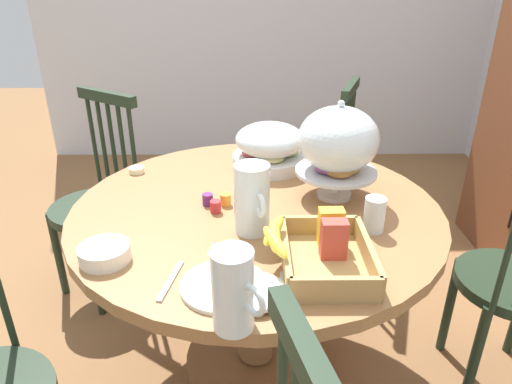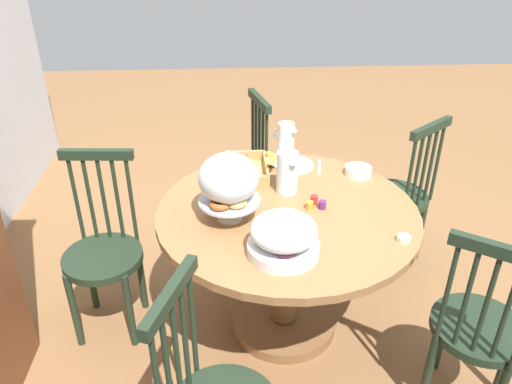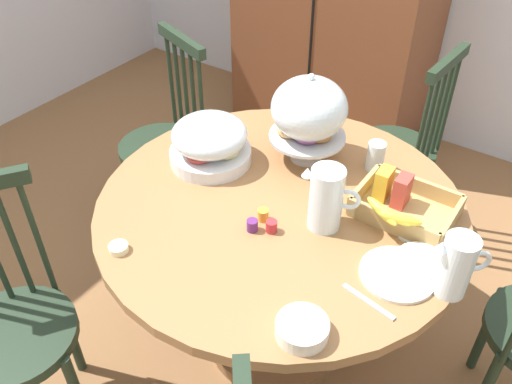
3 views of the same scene
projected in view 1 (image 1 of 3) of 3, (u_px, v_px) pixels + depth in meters
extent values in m
plane|color=brown|center=(272.00, 362.00, 1.90)|extent=(10.00, 10.00, 0.00)
cylinder|color=olive|center=(256.00, 210.00, 1.57)|extent=(1.24, 1.24, 0.04)
cylinder|color=brown|center=(256.00, 289.00, 1.72)|extent=(0.14, 0.14, 0.63)
cylinder|color=brown|center=(256.00, 360.00, 1.87)|extent=(0.56, 0.56, 0.06)
cylinder|color=#1E2D1E|center=(313.00, 179.00, 2.48)|extent=(0.40, 0.40, 0.04)
cylinder|color=#1E2D1E|center=(293.00, 201.00, 2.73)|extent=(0.04, 0.04, 0.45)
cylinder|color=#1E2D1E|center=(279.00, 223.00, 2.50)|extent=(0.04, 0.04, 0.45)
cylinder|color=#1E2D1E|center=(340.00, 208.00, 2.65)|extent=(0.04, 0.04, 0.45)
cylinder|color=#1E2D1E|center=(331.00, 232.00, 2.41)|extent=(0.04, 0.04, 0.45)
cylinder|color=#1E2D1E|center=(351.00, 131.00, 2.44)|extent=(0.02, 0.02, 0.48)
cylinder|color=#1E2D1E|center=(348.00, 135.00, 2.38)|extent=(0.02, 0.02, 0.48)
cylinder|color=#1E2D1E|center=(346.00, 140.00, 2.33)|extent=(0.02, 0.02, 0.48)
cylinder|color=#1E2D1E|center=(344.00, 144.00, 2.27)|extent=(0.02, 0.02, 0.48)
cylinder|color=#1E2D1E|center=(342.00, 149.00, 2.21)|extent=(0.02, 0.02, 0.48)
cube|color=#1E2D1E|center=(351.00, 88.00, 2.21)|extent=(0.35, 0.16, 0.05)
cylinder|color=#1E2D1E|center=(94.00, 209.00, 2.16)|extent=(0.40, 0.40, 0.04)
cylinder|color=#1E2D1E|center=(58.00, 254.00, 2.22)|extent=(0.04, 0.04, 0.45)
cylinder|color=#1E2D1E|center=(96.00, 273.00, 2.08)|extent=(0.04, 0.04, 0.45)
cylinder|color=#1E2D1E|center=(105.00, 230.00, 2.43)|extent=(0.04, 0.04, 0.45)
cylinder|color=#1E2D1E|center=(142.00, 246.00, 2.29)|extent=(0.04, 0.04, 0.45)
cylinder|color=#1E2D1E|center=(94.00, 146.00, 2.24)|extent=(0.02, 0.02, 0.48)
cylinder|color=#1E2D1E|center=(104.00, 148.00, 2.21)|extent=(0.02, 0.02, 0.48)
cylinder|color=#1E2D1E|center=(114.00, 151.00, 2.17)|extent=(0.02, 0.02, 0.48)
cylinder|color=#1E2D1E|center=(124.00, 154.00, 2.14)|extent=(0.02, 0.02, 0.48)
cylinder|color=#1E2D1E|center=(134.00, 157.00, 2.10)|extent=(0.02, 0.02, 0.48)
cube|color=#1E2D1E|center=(106.00, 97.00, 2.06)|extent=(0.23, 0.32, 0.05)
cube|color=#1E2D1E|center=(316.00, 378.00, 0.63)|extent=(0.36, 0.12, 0.05)
cylinder|color=#1E2D1E|center=(449.00, 306.00, 1.88)|extent=(0.04, 0.04, 0.45)
cylinder|color=#1E2D1E|center=(475.00, 358.00, 1.63)|extent=(0.04, 0.04, 0.45)
cylinder|color=#1E2D1E|center=(509.00, 249.00, 1.41)|extent=(0.02, 0.02, 0.48)
cylinder|color=silver|center=(334.00, 194.00, 1.62)|extent=(0.12, 0.12, 0.02)
cylinder|color=silver|center=(335.00, 185.00, 1.61)|extent=(0.03, 0.03, 0.09)
cylinder|color=silver|center=(336.00, 171.00, 1.58)|extent=(0.28, 0.28, 0.01)
torus|color=#B27033|center=(339.00, 170.00, 1.53)|extent=(0.10, 0.10, 0.03)
torus|color=#D19347|center=(347.00, 166.00, 1.56)|extent=(0.10, 0.10, 0.03)
torus|color=#935628|center=(345.00, 157.00, 1.64)|extent=(0.10, 0.10, 0.03)
torus|color=tan|center=(325.00, 159.00, 1.62)|extent=(0.10, 0.10, 0.03)
torus|color=#994C84|center=(329.00, 166.00, 1.56)|extent=(0.10, 0.10, 0.03)
ellipsoid|color=silver|center=(338.00, 139.00, 1.53)|extent=(0.27, 0.27, 0.22)
sphere|color=silver|center=(341.00, 104.00, 1.48)|extent=(0.02, 0.02, 0.02)
cylinder|color=silver|center=(270.00, 161.00, 1.86)|extent=(0.30, 0.30, 0.05)
ellipsoid|color=beige|center=(273.00, 158.00, 1.79)|extent=(0.09, 0.09, 0.03)
ellipsoid|color=#8CBF59|center=(287.00, 152.00, 1.85)|extent=(0.09, 0.09, 0.03)
ellipsoid|color=#6B2D4C|center=(268.00, 146.00, 1.91)|extent=(0.09, 0.09, 0.03)
ellipsoid|color=#CC3D33|center=(253.00, 152.00, 1.85)|extent=(0.09, 0.09, 0.03)
ellipsoid|color=silver|center=(270.00, 139.00, 1.83)|extent=(0.28, 0.28, 0.13)
cylinder|color=silver|center=(233.00, 290.00, 0.99)|extent=(0.09, 0.09, 0.20)
cylinder|color=orange|center=(233.00, 301.00, 1.00)|extent=(0.08, 0.08, 0.13)
cone|color=silver|center=(215.00, 247.00, 0.99)|extent=(0.05, 0.05, 0.03)
torus|color=silver|center=(253.00, 300.00, 0.94)|extent=(0.06, 0.06, 0.07)
cylinder|color=silver|center=(252.00, 199.00, 1.36)|extent=(0.11, 0.11, 0.22)
cylinder|color=white|center=(252.00, 208.00, 1.38)|extent=(0.09, 0.09, 0.15)
cone|color=silver|center=(245.00, 163.00, 1.38)|extent=(0.05, 0.05, 0.03)
torus|color=silver|center=(260.00, 206.00, 1.30)|extent=(0.07, 0.04, 0.07)
cube|color=tan|center=(326.00, 264.00, 1.24)|extent=(0.30, 0.22, 0.01)
cube|color=tan|center=(285.00, 255.00, 1.22)|extent=(0.30, 0.02, 0.07)
cube|color=tan|center=(368.00, 255.00, 1.23)|extent=(0.30, 0.02, 0.07)
cube|color=tan|center=(319.00, 227.00, 1.36)|extent=(0.02, 0.22, 0.07)
cube|color=tan|center=(336.00, 290.00, 1.09)|extent=(0.02, 0.22, 0.07)
cube|color=gold|center=(331.00, 227.00, 1.30)|extent=(0.05, 0.07, 0.11)
cube|color=#B23D33|center=(334.00, 239.00, 1.24)|extent=(0.04, 0.07, 0.11)
ellipsoid|color=yellow|center=(274.00, 230.00, 1.22)|extent=(0.14, 0.08, 0.05)
ellipsoid|color=yellow|center=(274.00, 236.00, 1.20)|extent=(0.13, 0.03, 0.05)
ellipsoid|color=yellow|center=(275.00, 242.00, 1.17)|extent=(0.14, 0.08, 0.05)
cylinder|color=white|center=(224.00, 285.00, 1.15)|extent=(0.22, 0.22, 0.01)
cylinder|color=white|center=(256.00, 292.00, 1.11)|extent=(0.15, 0.15, 0.01)
cylinder|color=white|center=(105.00, 253.00, 1.25)|extent=(0.14, 0.14, 0.04)
cylinder|color=silver|center=(374.00, 215.00, 1.39)|extent=(0.06, 0.06, 0.11)
cylinder|color=beige|center=(137.00, 170.00, 1.81)|extent=(0.06, 0.06, 0.02)
cylinder|color=#B7282D|center=(216.00, 207.00, 1.51)|extent=(0.04, 0.04, 0.04)
cylinder|color=orange|center=(226.00, 199.00, 1.56)|extent=(0.04, 0.04, 0.04)
cylinder|color=#5B2366|center=(208.00, 199.00, 1.56)|extent=(0.04, 0.04, 0.04)
cube|color=silver|center=(279.00, 293.00, 1.13)|extent=(0.17, 0.05, 0.01)
cube|color=silver|center=(291.00, 294.00, 1.13)|extent=(0.17, 0.05, 0.01)
cube|color=silver|center=(171.00, 280.00, 1.18)|extent=(0.17, 0.05, 0.01)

